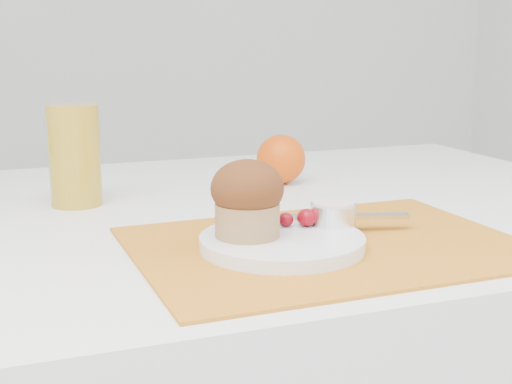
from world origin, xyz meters
name	(u,v)px	position (x,y,z in m)	size (l,w,h in m)	color
placemat	(328,245)	(0.04, -0.16, 0.75)	(0.42, 0.31, 0.00)	orange
plate	(282,242)	(-0.01, -0.16, 0.76)	(0.18, 0.18, 0.01)	white
ramekin	(333,214)	(0.06, -0.14, 0.78)	(0.05, 0.05, 0.02)	silver
cream	(333,204)	(0.06, -0.14, 0.79)	(0.05, 0.05, 0.01)	silver
raspberry_near	(286,220)	(0.00, -0.13, 0.78)	(0.02, 0.02, 0.02)	#55020A
raspberry_far	(307,217)	(0.03, -0.14, 0.78)	(0.02, 0.02, 0.02)	#5E0209
butter_knife	(331,217)	(0.07, -0.12, 0.77)	(0.19, 0.01, 0.00)	#BABDC3
orange	(281,159)	(0.12, 0.18, 0.79)	(0.08, 0.08, 0.08)	#E34E08
juice_glass	(75,155)	(-0.20, 0.14, 0.82)	(0.07, 0.07, 0.14)	gold
muffin	(247,198)	(-0.05, -0.15, 0.81)	(0.08, 0.08, 0.08)	#AA8252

